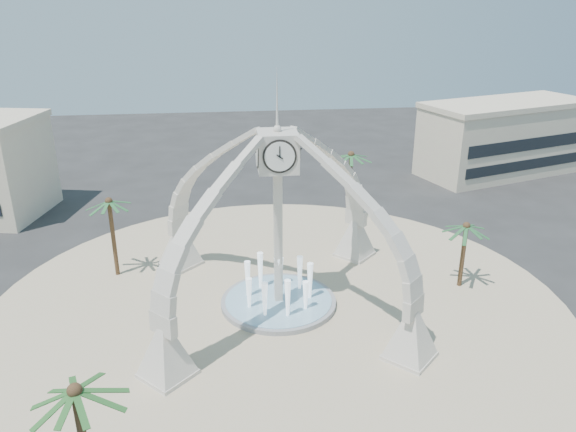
{
  "coord_description": "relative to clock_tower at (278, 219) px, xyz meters",
  "views": [
    {
      "loc": [
        -3.48,
        -33.96,
        20.2
      ],
      "look_at": [
        0.91,
        2.0,
        5.84
      ],
      "focal_mm": 35.0,
      "sensor_mm": 36.0,
      "label": 1
    }
  ],
  "objects": [
    {
      "name": "ground",
      "position": [
        0.0,
        0.0,
        -6.49
      ],
      "size": [
        140.0,
        140.0,
        0.0
      ],
      "primitive_type": "plane",
      "color": "#282828",
      "rests_on": "ground"
    },
    {
      "name": "palm_north",
      "position": [
        8.46,
        15.44,
        -0.25
      ],
      "size": [
        4.98,
        4.98,
        7.09
      ],
      "rotation": [
        0.0,
        0.0,
        -0.31
      ],
      "color": "brown",
      "rests_on": "ground"
    },
    {
      "name": "clock_tower",
      "position": [
        0.0,
        0.0,
        0.0
      ],
      "size": [
        17.94,
        17.94,
        16.3
      ],
      "color": "beige",
      "rests_on": "ground"
    },
    {
      "name": "palm_west",
      "position": [
        -11.86,
        5.98,
        -0.53
      ],
      "size": [
        4.54,
        4.54,
        6.73
      ],
      "rotation": [
        0.0,
        0.0,
        -0.4
      ],
      "color": "brown",
      "rests_on": "ground"
    },
    {
      "name": "plaza",
      "position": [
        0.0,
        0.0,
        -6.46
      ],
      "size": [
        40.0,
        40.0,
        0.06
      ],
      "primitive_type": "cylinder",
      "color": "tan",
      "rests_on": "ground"
    },
    {
      "name": "fountain",
      "position": [
        0.0,
        0.0,
        -6.2
      ],
      "size": [
        8.0,
        8.0,
        3.62
      ],
      "color": "#97979A",
      "rests_on": "ground"
    },
    {
      "name": "palm_south",
      "position": [
        -9.6,
        -15.22,
        -0.81
      ],
      "size": [
        4.82,
        4.82,
        6.49
      ],
      "rotation": [
        0.0,
        0.0,
        -0.3
      ],
      "color": "brown",
      "rests_on": "ground"
    },
    {
      "name": "palm_east",
      "position": [
        13.62,
        1.09,
        -1.72
      ],
      "size": [
        3.8,
        3.8,
        5.48
      ],
      "rotation": [
        0.0,
        0.0,
        0.12
      ],
      "color": "brown",
      "rests_on": "ground"
    },
    {
      "name": "building_ne",
      "position": [
        30.0,
        28.0,
        -2.18
      ],
      "size": [
        21.87,
        14.17,
        8.6
      ],
      "rotation": [
        0.0,
        0.0,
        0.31
      ],
      "color": "beige",
      "rests_on": "ground"
    }
  ]
}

